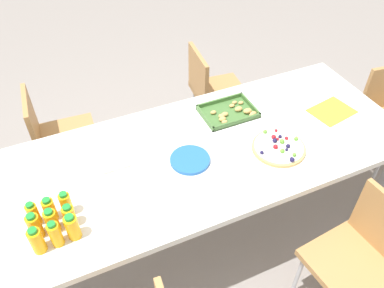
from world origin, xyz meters
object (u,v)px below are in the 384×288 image
Objects in this scene: juice_bottle_1 at (55,234)px; fruit_pizza at (279,147)px; juice_bottle_8 at (66,204)px; napkin_stack at (114,161)px; juice_bottle_6 at (33,214)px; plate_stack at (190,160)px; paper_folder at (332,111)px; chair_far_left at (56,134)px; juice_bottle_7 at (50,209)px; snack_tray at (230,112)px; chair_far_right at (212,88)px; juice_bottle_0 at (37,241)px; party_table at (190,161)px; juice_bottle_5 at (70,216)px; juice_bottle_3 at (35,226)px; juice_bottle_2 at (72,227)px; chair_near_right at (362,253)px; juice_bottle_4 at (52,221)px.

juice_bottle_1 is 0.50× the size of fruit_pizza.
juice_bottle_8 is 0.96× the size of napkin_stack.
juice_bottle_1 is at bearing -64.86° from juice_bottle_6.
plate_stack is 0.99m from paper_folder.
juice_bottle_8 is at bearing -140.14° from napkin_stack.
chair_far_left reaches higher than plate_stack.
juice_bottle_7 is 0.76m from plate_stack.
chair_far_left is 2.51× the size of snack_tray.
chair_far_right is 3.19× the size of paper_folder.
chair_far_right is 1.84m from juice_bottle_0.
party_table is 9.91× the size of paper_folder.
juice_bottle_6 is at bearing 87.89° from juice_bottle_0.
chair_far_right is at bearing 39.61° from juice_bottle_5.
juice_bottle_3 is at bearing -174.33° from paper_folder.
juice_bottle_2 is 0.21m from juice_bottle_6.
juice_bottle_0 reaches higher than snack_tray.
party_table is 18.84× the size of juice_bottle_7.
snack_tray is 2.21× the size of napkin_stack.
chair_far_left is at bearing 33.42° from chair_near_right.
juice_bottle_2 is (0.16, 0.01, -0.00)m from juice_bottle_0.
juice_bottle_6 is (-1.47, 0.67, 0.32)m from chair_near_right.
fruit_pizza is (1.33, 0.11, -0.06)m from juice_bottle_0.
party_table is at bearing 12.97° from juice_bottle_3.
juice_bottle_3 is at bearing -136.61° from juice_bottle_7.
juice_bottle_5 is at bearing -44.77° from chair_far_right.
juice_bottle_5 reaches higher than plate_stack.
juice_bottle_3 reaches higher than paper_folder.
juice_bottle_3 is at bearing 62.41° from chair_near_right.
fruit_pizza is at bearing -1.92° from juice_bottle_7.
chair_far_left is at bearing 110.67° from napkin_stack.
plate_stack is at bearing 40.77° from chair_far_left.
juice_bottle_2 is 1.04× the size of juice_bottle_4.
chair_near_right is (0.06, -1.64, 0.00)m from chair_far_right.
chair_near_right is at bearing -23.07° from juice_bottle_4.
juice_bottle_1 reaches higher than party_table.
juice_bottle_0 is at bearing -92.11° from juice_bottle_6.
juice_bottle_1 is at bearing -88.36° from juice_bottle_4.
paper_folder is at bearing -5.50° from napkin_stack.
juice_bottle_4 is 0.07m from juice_bottle_7.
juice_bottle_7 is 0.45× the size of fruit_pizza.
juice_bottle_3 is at bearing 88.05° from juice_bottle_0.
juice_bottle_3 is at bearing -7.20° from chair_far_left.
chair_far_right is 6.30× the size of juice_bottle_5.
fruit_pizza is at bearing 1.53° from juice_bottle_5.
juice_bottle_3 is 0.57× the size of paper_folder.
juice_bottle_4 is 1.08× the size of juice_bottle_5.
chair_far_right is at bearing 84.99° from fruit_pizza.
juice_bottle_6 is at bearing -151.50° from napkin_stack.
juice_bottle_0 is at bearing -176.97° from juice_bottle_2.
juice_bottle_0 is 0.16m from juice_bottle_2.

